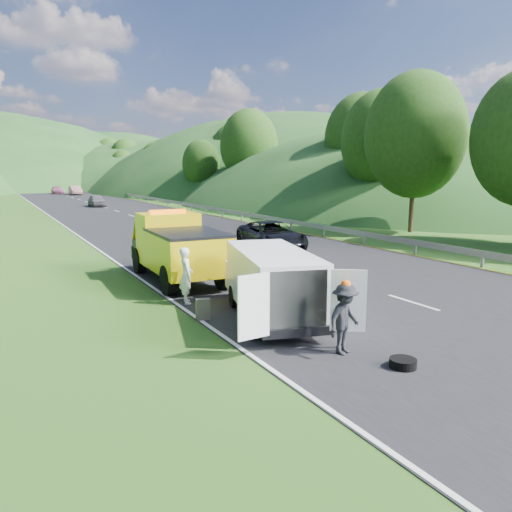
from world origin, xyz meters
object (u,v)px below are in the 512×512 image
tow_truck (177,247)px  suitcase (203,310)px  child (267,322)px  spare_tire (403,368)px  white_van (271,280)px  passing_suv (271,250)px  woman (187,303)px  worker (344,354)px

tow_truck → suitcase: size_ratio=9.99×
child → spare_tire: 4.48m
white_van → passing_suv: white_van is taller
spare_tire → passing_suv: size_ratio=0.11×
white_van → suitcase: (-1.82, 0.80, -0.84)m
tow_truck → suitcase: bearing=-100.1°
tow_truck → white_van: 6.29m
woman → spare_tire: bearing=-153.1°
worker → suitcase: (-1.91, 4.10, 0.32)m
woman → child: (1.32, -3.01, 0.00)m
passing_suv → child: bearing=-111.4°
suitcase → tow_truck: bearing=77.8°
worker → spare_tire: bearing=-83.6°
white_van → child: white_van is taller
woman → passing_suv: (8.02, 8.32, 0.00)m
suitcase → spare_tire: bearing=-65.0°
tow_truck → white_van: tow_truck is taller
white_van → spare_tire: bearing=-66.1°
suitcase → passing_suv: bearing=51.3°
child → worker: size_ratio=0.56×
white_van → suitcase: bearing=171.7°
tow_truck → passing_suv: tow_truck is taller
child → white_van: bearing=65.0°
tow_truck → child: 6.63m
tow_truck → child: tow_truck is taller
spare_tire → tow_truck: bearing=97.0°
child → suitcase: 1.90m
suitcase → spare_tire: size_ratio=1.07×
worker → suitcase: size_ratio=2.65×
woman → spare_tire: (2.28, -7.39, 0.00)m
woman → suitcase: bearing=-177.1°
white_van → suitcase: size_ratio=9.66×
tow_truck → worker: (0.73, -9.56, -1.33)m
worker → spare_tire: worker is taller
spare_tire → passing_suv: bearing=69.9°
child → spare_tire: bearing=-54.2°
suitcase → child: bearing=-33.3°
spare_tire → child: bearing=102.3°
tow_truck → woman: bearing=-103.0°
white_van → woman: 3.40m
tow_truck → white_van: bearing=-82.0°
white_van → woman: (-1.58, 2.78, -1.16)m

